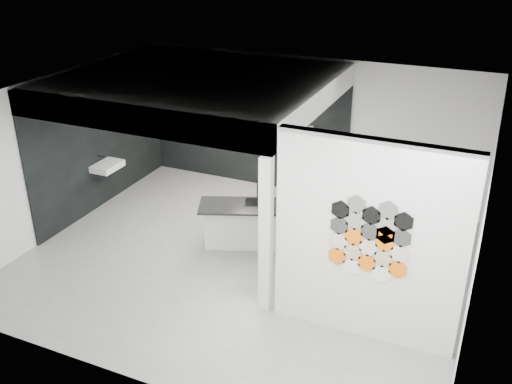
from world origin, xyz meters
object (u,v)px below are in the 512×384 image
Objects in this scene: wall_basin at (107,166)px; glass_vase at (311,130)px; stockpot at (191,113)px; glass_bowl at (311,131)px; bottle_dark at (243,120)px; utensil_cup at (217,118)px; partition_panel at (368,243)px; kettle at (290,128)px; kitchen_island at (244,223)px.

wall_basin is 4.01m from glass_vase.
stockpot is 1.31× the size of glass_bowl.
bottle_dark reaches higher than utensil_cup.
partition_panel is 5.24m from bottle_dark.
kettle is at bearing 34.90° from wall_basin.
bottle_dark reaches higher than glass_vase.
kitchen_island is at bearing -65.07° from bottle_dark.
glass_bowl is at bearing 59.33° from kitchen_island.
wall_basin is 4.00m from glass_bowl.
glass_bowl reaches higher than wall_basin.
glass_bowl is at bearing -5.39° from kettle.
kettle is 1.72× the size of utensil_cup.
kitchen_island is at bearing 148.31° from partition_panel.
kettle is 0.43m from glass_vase.
wall_basin is 2.25m from stockpot.
glass_bowl is at bearing 0.00° from bottle_dark.
stockpot is at bearing 112.82° from kitchen_island.
wall_basin is 0.37× the size of kitchen_island.
bottle_dark is (1.24, 0.00, 0.01)m from stockpot.
utensil_cup is (-2.08, 0.00, -0.01)m from glass_bowl.
kettle is at bearing 69.71° from kitchen_island.
kitchen_island is (-2.44, 1.51, -0.99)m from partition_panel.
partition_panel reaches higher than glass_bowl.
wall_basin is 3.38× the size of bottle_dark.
stockpot is 1.29× the size of glass_vase.
glass_vase is 1.46m from bottle_dark.
glass_bowl is (-2.08, 3.87, -0.03)m from partition_panel.
stockpot reaches higher than kettle.
partition_panel is 14.41× the size of stockpot.
kettle is 1.65m from utensil_cup.
glass_vase is (0.00, 0.00, 0.02)m from glass_bowl.
glass_bowl is 1.64× the size of utensil_cup.
utensil_cup reaches higher than wall_basin.
bottle_dark is 1.96× the size of utensil_cup.
partition_panel reaches higher than kitchen_island.
kitchen_island is 3.07m from utensil_cup.
partition_panel is at bearing -62.44° from kettle.
utensil_cup is at bearing 57.66° from wall_basin.
stockpot is at bearing 180.00° from glass_vase.
bottle_dark is (-1.10, 2.36, 1.00)m from kitchen_island.
kitchen_island is at bearing -93.78° from kettle.
stockpot is 1.09× the size of bottle_dark.
partition_panel is 17.94× the size of kettle.
partition_panel is 4.39m from glass_vase.
glass_vase is 0.85× the size of bottle_dark.
bottle_dark is (-1.03, 0.00, 0.02)m from kettle.
utensil_cup is (-2.08, 0.00, -0.03)m from glass_vase.
glass_bowl is at bearing 31.35° from wall_basin.
stockpot is 1.24m from bottle_dark.
glass_bowl is 2.08m from utensil_cup.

